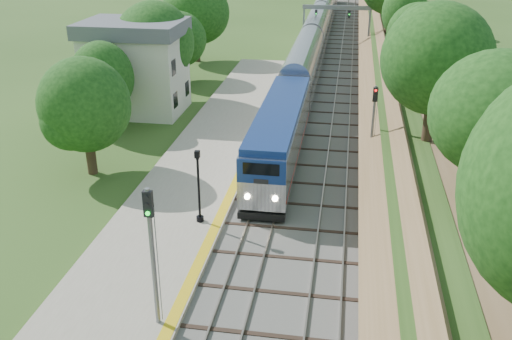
% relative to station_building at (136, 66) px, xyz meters
% --- Properties ---
extents(trackbed, '(9.50, 170.00, 0.28)m').
position_rel_station_building_xyz_m(trackbed, '(16.00, 30.00, -4.02)').
color(trackbed, '#4C4944').
rests_on(trackbed, ground).
extents(platform, '(6.40, 68.00, 0.38)m').
position_rel_station_building_xyz_m(platform, '(8.80, -14.00, -3.90)').
color(platform, gray).
rests_on(platform, ground).
extents(yellow_stripe, '(0.55, 68.00, 0.01)m').
position_rel_station_building_xyz_m(yellow_stripe, '(11.65, -14.00, -3.70)').
color(yellow_stripe, gold).
rests_on(yellow_stripe, platform).
extents(embankment, '(10.64, 170.00, 11.70)m').
position_rel_station_building_xyz_m(embankment, '(24.35, 30.00, -2.14)').
color(embankment, brown).
rests_on(embankment, ground).
extents(station_building, '(8.60, 6.60, 8.00)m').
position_rel_station_building_xyz_m(station_building, '(0.00, 0.00, 0.00)').
color(station_building, beige).
rests_on(station_building, ground).
extents(signal_gantry, '(8.40, 0.38, 6.20)m').
position_rel_station_building_xyz_m(signal_gantry, '(16.47, 24.99, 0.73)').
color(signal_gantry, slate).
rests_on(signal_gantry, ground).
extents(trees_behind_platform, '(7.82, 53.32, 7.21)m').
position_rel_station_building_xyz_m(trees_behind_platform, '(2.83, -9.33, 0.44)').
color(trees_behind_platform, '#332316').
rests_on(trees_behind_platform, ground).
extents(train, '(2.79, 93.14, 4.11)m').
position_rel_station_building_xyz_m(train, '(14.00, 27.02, -1.96)').
color(train, black).
rests_on(train, trackbed).
extents(lamppost_far, '(0.42, 0.42, 4.26)m').
position_rel_station_building_xyz_m(lamppost_far, '(10.65, -19.42, -1.81)').
color(lamppost_far, black).
rests_on(lamppost_far, platform).
extents(signal_platform, '(0.37, 0.29, 6.29)m').
position_rel_station_building_xyz_m(signal_platform, '(11.10, -28.21, 0.15)').
color(signal_platform, slate).
rests_on(signal_platform, platform).
extents(signal_farside, '(0.32, 0.26, 5.88)m').
position_rel_station_building_xyz_m(signal_farside, '(20.20, -9.87, -0.38)').
color(signal_farside, slate).
rests_on(signal_farside, ground).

